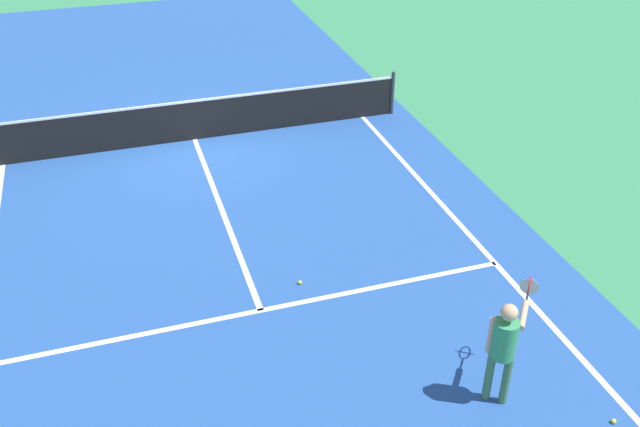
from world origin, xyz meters
name	(u,v)px	position (x,y,z in m)	size (l,w,h in m)	color
ground_plane	(195,140)	(0.00, 0.00, 0.00)	(60.00, 60.00, 0.00)	#337F51
court_surface_inbounds	(195,139)	(0.00, 0.00, 0.00)	(10.62, 24.40, 0.00)	#234C93
line_sideline_right	(482,249)	(4.11, -5.95, 0.00)	(0.10, 11.89, 0.01)	white
line_service_near	(261,310)	(0.00, -6.40, 0.00)	(8.22, 0.10, 0.01)	white
line_center_service	(221,209)	(0.00, -3.20, 0.00)	(0.10, 6.40, 0.01)	white
net	(193,120)	(0.00, 0.00, 0.49)	(9.82, 0.09, 1.07)	#33383D
player_near	(504,342)	(2.54, -9.12, 0.99)	(0.95, 0.87, 1.60)	#3F7247
tennis_ball_mid_court	(300,282)	(0.77, -5.94, 0.03)	(0.07, 0.07, 0.07)	#CCE033
tennis_ball_back_corner	(614,421)	(3.78, -9.97, 0.03)	(0.07, 0.07, 0.07)	#CCE033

